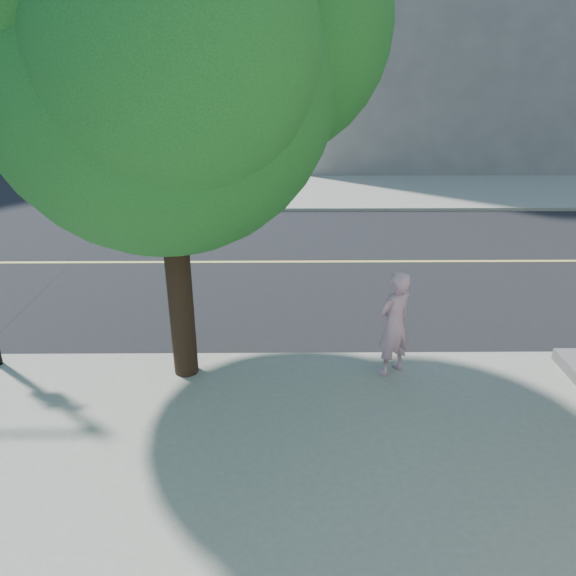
{
  "coord_description": "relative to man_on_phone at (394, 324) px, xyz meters",
  "views": [
    {
      "loc": [
        4.1,
        -7.66,
        4.6
      ],
      "look_at": [
        4.17,
        -0.05,
        1.3
      ],
      "focal_mm": 33.62,
      "sensor_mm": 36.0,
      "label": 1
    }
  ],
  "objects": [
    {
      "name": "ground",
      "position": [
        -5.73,
        0.57,
        -0.94
      ],
      "size": [
        140.0,
        140.0,
        0.0
      ],
      "primitive_type": "plane",
      "color": "black",
      "rests_on": "ground"
    },
    {
      "name": "sidewalk_ne",
      "position": [
        7.77,
        22.07,
        -0.88
      ],
      "size": [
        29.0,
        25.0,
        0.12
      ],
      "primitive_type": "cube",
      "color": "gray",
      "rests_on": "ground"
    },
    {
      "name": "road_ew",
      "position": [
        -5.73,
        5.07,
        -0.94
      ],
      "size": [
        140.0,
        9.0,
        0.01
      ],
      "primitive_type": "cube",
      "color": "black",
      "rests_on": "ground"
    },
    {
      "name": "street_tree",
      "position": [
        -3.0,
        0.04,
        3.92
      ],
      "size": [
        5.54,
        5.03,
        7.35
      ],
      "rotation": [
        0.0,
        0.0,
        0.13
      ],
      "color": "black",
      "rests_on": "sidewalk_se"
    },
    {
      "name": "man_on_phone",
      "position": [
        0.0,
        0.0,
        0.0
      ],
      "size": [
        0.72,
        0.66,
        1.64
      ],
      "primitive_type": "imported",
      "rotation": [
        0.0,
        0.0,
        3.74
      ],
      "color": "#D79CAB",
      "rests_on": "sidewalk_se"
    }
  ]
}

